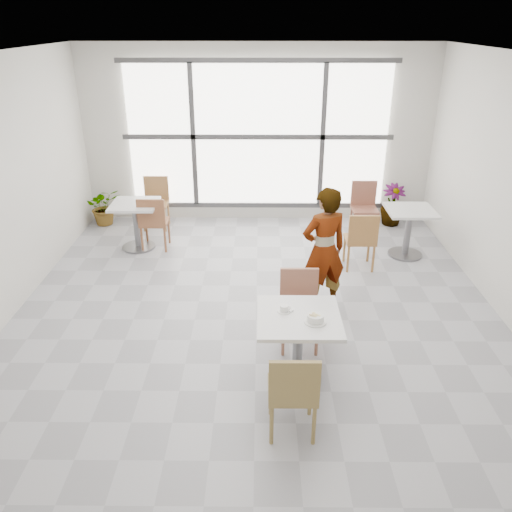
{
  "coord_description": "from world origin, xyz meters",
  "views": [
    {
      "loc": [
        0.04,
        -5.31,
        3.34
      ],
      "look_at": [
        0.0,
        -0.3,
        1.0
      ],
      "focal_mm": 35.89,
      "sensor_mm": 36.0,
      "label": 1
    }
  ],
  "objects_px": {
    "bg_chair_right_near": "(361,237)",
    "plant_right": "(392,205)",
    "chair_near": "(293,390)",
    "bg_chair_left_near": "(153,220)",
    "person": "(324,251)",
    "plant_left": "(104,206)",
    "main_table": "(298,336)",
    "bg_chair_right_far": "(364,204)",
    "chair_far": "(299,303)",
    "coffee_cup": "(284,309)",
    "bg_table_left": "(136,219)",
    "bg_table_right": "(409,226)",
    "oatmeal_bowl": "(315,318)",
    "bg_chair_left_far": "(156,199)"
  },
  "relations": [
    {
      "from": "oatmeal_bowl",
      "to": "person",
      "type": "height_order",
      "value": "person"
    },
    {
      "from": "bg_chair_right_near",
      "to": "plant_right",
      "type": "relative_size",
      "value": 1.2
    },
    {
      "from": "oatmeal_bowl",
      "to": "bg_chair_left_far",
      "type": "xyz_separation_m",
      "value": [
        -2.32,
        4.32,
        -0.29
      ]
    },
    {
      "from": "main_table",
      "to": "plant_left",
      "type": "distance_m",
      "value": 5.31
    },
    {
      "from": "chair_far",
      "to": "main_table",
      "type": "bearing_deg",
      "value": -94.83
    },
    {
      "from": "oatmeal_bowl",
      "to": "plant_left",
      "type": "distance_m",
      "value": 5.5
    },
    {
      "from": "person",
      "to": "plant_left",
      "type": "bearing_deg",
      "value": -59.38
    },
    {
      "from": "chair_near",
      "to": "bg_chair_right_far",
      "type": "bearing_deg",
      "value": -107.18
    },
    {
      "from": "bg_chair_right_near",
      "to": "bg_chair_right_far",
      "type": "relative_size",
      "value": 1.0
    },
    {
      "from": "coffee_cup",
      "to": "person",
      "type": "bearing_deg",
      "value": 68.4
    },
    {
      "from": "main_table",
      "to": "chair_far",
      "type": "distance_m",
      "value": 0.67
    },
    {
      "from": "chair_near",
      "to": "bg_chair_right_near",
      "type": "height_order",
      "value": "same"
    },
    {
      "from": "bg_chair_right_near",
      "to": "plant_right",
      "type": "distance_m",
      "value": 2.01
    },
    {
      "from": "bg_table_left",
      "to": "coffee_cup",
      "type": "bearing_deg",
      "value": -55.6
    },
    {
      "from": "chair_near",
      "to": "coffee_cup",
      "type": "bearing_deg",
      "value": -87.06
    },
    {
      "from": "main_table",
      "to": "oatmeal_bowl",
      "type": "distance_m",
      "value": 0.33
    },
    {
      "from": "bg_chair_right_far",
      "to": "bg_chair_left_far",
      "type": "bearing_deg",
      "value": 175.99
    },
    {
      "from": "bg_chair_right_far",
      "to": "chair_far",
      "type": "bearing_deg",
      "value": -111.78
    },
    {
      "from": "chair_near",
      "to": "bg_chair_left_near",
      "type": "height_order",
      "value": "same"
    },
    {
      "from": "oatmeal_bowl",
      "to": "bg_chair_left_near",
      "type": "relative_size",
      "value": 0.24
    },
    {
      "from": "person",
      "to": "bg_table_right",
      "type": "distance_m",
      "value": 2.19
    },
    {
      "from": "bg_chair_right_far",
      "to": "bg_table_left",
      "type": "bearing_deg",
      "value": -169.26
    },
    {
      "from": "person",
      "to": "bg_table_left",
      "type": "bearing_deg",
      "value": -54.22
    },
    {
      "from": "main_table",
      "to": "chair_far",
      "type": "relative_size",
      "value": 0.92
    },
    {
      "from": "main_table",
      "to": "bg_table_left",
      "type": "xyz_separation_m",
      "value": [
        -2.31,
        3.26,
        -0.04
      ]
    },
    {
      "from": "bg_table_right",
      "to": "bg_chair_right_far",
      "type": "distance_m",
      "value": 1.07
    },
    {
      "from": "main_table",
      "to": "chair_near",
      "type": "distance_m",
      "value": 0.78
    },
    {
      "from": "main_table",
      "to": "coffee_cup",
      "type": "height_order",
      "value": "coffee_cup"
    },
    {
      "from": "bg_chair_right_far",
      "to": "person",
      "type": "bearing_deg",
      "value": -111.02
    },
    {
      "from": "bg_chair_left_near",
      "to": "plant_left",
      "type": "height_order",
      "value": "bg_chair_left_near"
    },
    {
      "from": "main_table",
      "to": "bg_chair_right_near",
      "type": "bearing_deg",
      "value": 67.06
    },
    {
      "from": "main_table",
      "to": "bg_table_right",
      "type": "xyz_separation_m",
      "value": [
        1.87,
        3.01,
        -0.04
      ]
    },
    {
      "from": "coffee_cup",
      "to": "plant_left",
      "type": "xyz_separation_m",
      "value": [
        -2.98,
        4.22,
        -0.45
      ]
    },
    {
      "from": "oatmeal_bowl",
      "to": "bg_table_left",
      "type": "distance_m",
      "value": 4.18
    },
    {
      "from": "main_table",
      "to": "bg_chair_right_near",
      "type": "relative_size",
      "value": 0.92
    },
    {
      "from": "bg_chair_left_far",
      "to": "chair_far",
      "type": "bearing_deg",
      "value": -57.72
    },
    {
      "from": "main_table",
      "to": "bg_chair_right_far",
      "type": "distance_m",
      "value": 4.19
    },
    {
      "from": "bg_chair_left_near",
      "to": "bg_chair_right_near",
      "type": "distance_m",
      "value": 3.17
    },
    {
      "from": "bg_chair_left_far",
      "to": "coffee_cup",
      "type": "bearing_deg",
      "value": -63.7
    },
    {
      "from": "coffee_cup",
      "to": "bg_chair_left_far",
      "type": "bearing_deg",
      "value": 116.3
    },
    {
      "from": "bg_chair_left_far",
      "to": "plant_left",
      "type": "distance_m",
      "value": 0.96
    },
    {
      "from": "bg_table_right",
      "to": "bg_chair_right_far",
      "type": "xyz_separation_m",
      "value": [
        -0.5,
        0.95,
        0.01
      ]
    },
    {
      "from": "bg_chair_right_far",
      "to": "plant_right",
      "type": "xyz_separation_m",
      "value": [
        0.58,
        0.36,
        -0.14
      ]
    },
    {
      "from": "bg_chair_left_near",
      "to": "main_table",
      "type": "bearing_deg",
      "value": 122.49
    },
    {
      "from": "chair_near",
      "to": "bg_chair_left_near",
      "type": "distance_m",
      "value": 4.41
    },
    {
      "from": "chair_near",
      "to": "plant_left",
      "type": "xyz_separation_m",
      "value": [
        -3.03,
        5.07,
        -0.17
      ]
    },
    {
      "from": "coffee_cup",
      "to": "chair_far",
      "type": "bearing_deg",
      "value": 71.94
    },
    {
      "from": "bg_table_left",
      "to": "bg_table_right",
      "type": "xyz_separation_m",
      "value": [
        4.18,
        -0.25,
        0.0
      ]
    },
    {
      "from": "chair_far",
      "to": "bg_chair_left_far",
      "type": "relative_size",
      "value": 1.0
    },
    {
      "from": "chair_near",
      "to": "coffee_cup",
      "type": "relative_size",
      "value": 5.47
    }
  ]
}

